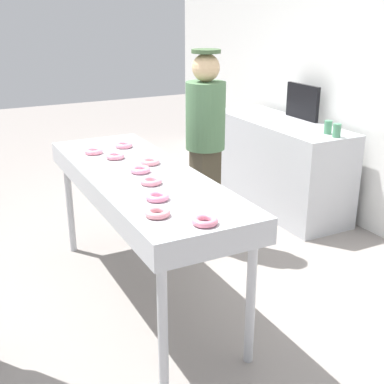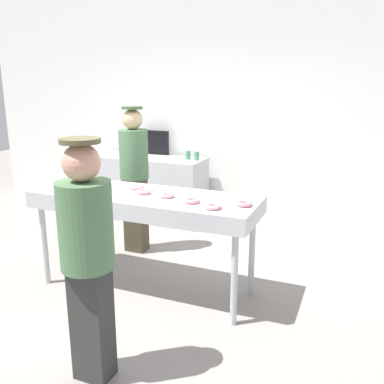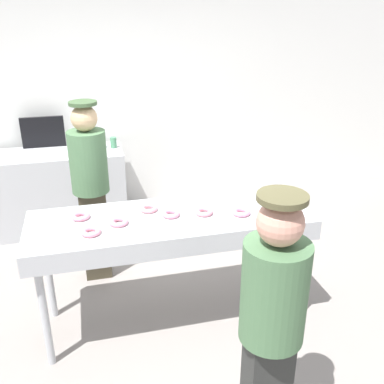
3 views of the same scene
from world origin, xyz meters
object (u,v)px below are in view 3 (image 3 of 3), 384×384
strawberry_donut_8 (241,212)px  menu_display (43,132)px  prep_counter (49,192)px  fryer_conveyor (171,226)px  strawberry_donut_5 (91,232)px  strawberry_donut_0 (289,202)px  strawberry_donut_1 (204,212)px  strawberry_donut_7 (119,222)px  paper_cup_1 (101,143)px  strawberry_donut_2 (149,208)px  strawberry_donut_6 (171,213)px  paper_cup_0 (113,143)px  customer_waiting (272,317)px  strawberry_donut_4 (81,216)px  strawberry_donut_3 (274,214)px  worker_baker (91,183)px

strawberry_donut_8 → menu_display: 2.76m
strawberry_donut_8 → prep_counter: 2.61m
fryer_conveyor → strawberry_donut_5: bearing=-166.5°
strawberry_donut_8 → strawberry_donut_0: bearing=10.1°
strawberry_donut_1 → strawberry_donut_5: 0.85m
strawberry_donut_0 → strawberry_donut_7: bearing=-179.3°
strawberry_donut_5 → paper_cup_1: bearing=84.8°
strawberry_donut_8 → paper_cup_1: 2.28m
strawberry_donut_2 → strawberry_donut_6: (0.15, -0.13, 0.00)m
paper_cup_1 → menu_display: menu_display is taller
paper_cup_0 → customer_waiting: bearing=-80.2°
strawberry_donut_4 → strawberry_donut_0: bearing=-5.2°
strawberry_donut_2 → strawberry_donut_4: (-0.51, -0.01, 0.00)m
strawberry_donut_1 → menu_display: menu_display is taller
strawberry_donut_3 → fryer_conveyor: bearing=165.1°
prep_counter → paper_cup_0: size_ratio=14.13×
strawberry_donut_8 → paper_cup_0: bearing=111.0°
strawberry_donut_3 → worker_baker: size_ratio=0.08×
strawberry_donut_6 → paper_cup_1: 2.01m
strawberry_donut_1 → strawberry_donut_2: size_ratio=1.00×
strawberry_donut_5 → strawberry_donut_3: bearing=-2.4°
fryer_conveyor → strawberry_donut_7: strawberry_donut_7 is taller
customer_waiting → strawberry_donut_7: bearing=115.4°
strawberry_donut_4 → customer_waiting: 1.66m
worker_baker → paper_cup_1: bearing=-112.4°
fryer_conveyor → customer_waiting: customer_waiting is taller
strawberry_donut_6 → strawberry_donut_7: same height
fryer_conveyor → strawberry_donut_7: bearing=-174.0°
fryer_conveyor → strawberry_donut_2: (-0.15, 0.13, 0.10)m
prep_counter → paper_cup_1: 0.82m
fryer_conveyor → strawberry_donut_8: 0.54m
strawberry_donut_6 → strawberry_donut_8: same height
menu_display → fryer_conveyor: bearing=-64.7°
strawberry_donut_7 → customer_waiting: bearing=-60.5°
strawberry_donut_2 → strawberry_donut_3: (0.89, -0.33, 0.00)m
strawberry_donut_4 → strawberry_donut_6: size_ratio=1.00×
customer_waiting → paper_cup_0: (-0.55, 3.20, 0.05)m
strawberry_donut_0 → strawberry_donut_2: 1.11m
strawberry_donut_2 → prep_counter: bearing=116.2°
strawberry_donut_2 → paper_cup_1: 1.86m
strawberry_donut_1 → strawberry_donut_4: bearing=170.7°
strawberry_donut_1 → strawberry_donut_2: same height
strawberry_donut_3 → menu_display: bearing=126.8°
paper_cup_0 → paper_cup_1: bearing=172.2°
customer_waiting → strawberry_donut_1: bearing=87.4°
strawberry_donut_3 → prep_counter: strawberry_donut_3 is taller
worker_baker → paper_cup_0: 1.19m
paper_cup_0 → menu_display: (-0.76, 0.22, 0.11)m
worker_baker → customer_waiting: worker_baker is taller
strawberry_donut_7 → strawberry_donut_2: bearing=35.2°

